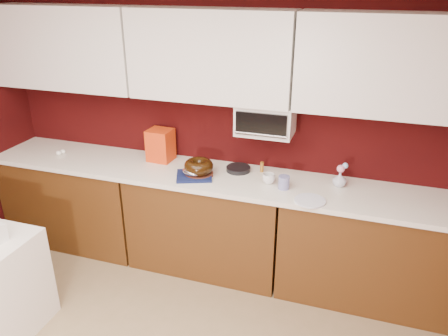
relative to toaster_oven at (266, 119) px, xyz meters
name	(u,v)px	position (x,y,z in m)	size (l,w,h in m)	color
wall_back	(218,123)	(-0.45, 0.15, -0.12)	(4.00, 0.02, 2.50)	#330706
base_cabinet_left	(78,200)	(-1.78, -0.17, -0.95)	(1.31, 0.58, 0.86)	#502D10
base_cabinet_center	(207,222)	(-0.45, -0.17, -0.95)	(1.31, 0.58, 0.86)	#502D10
base_cabinet_right	(365,249)	(0.88, -0.17, -0.95)	(1.31, 0.58, 0.86)	#502D10
countertop	(207,176)	(-0.45, -0.17, -0.49)	(4.00, 0.62, 0.04)	white
upper_cabinet_left	(66,48)	(-1.78, -0.02, 0.48)	(1.31, 0.33, 0.70)	white
upper_cabinet_center	(211,56)	(-0.45, -0.02, 0.48)	(1.31, 0.33, 0.70)	white
upper_cabinet_right	(392,66)	(0.88, -0.02, 0.48)	(1.31, 0.33, 0.70)	white
toaster_oven	(266,119)	(0.00, 0.00, 0.00)	(0.45, 0.30, 0.25)	white
toaster_oven_door	(261,125)	(0.00, -0.16, 0.00)	(0.40, 0.02, 0.18)	black
toaster_oven_handle	(260,135)	(0.00, -0.18, -0.07)	(0.02, 0.02, 0.42)	silver
cake_base	(199,174)	(-0.50, -0.21, -0.46)	(0.24, 0.24, 0.02)	brown
bundt_cake	(199,166)	(-0.50, -0.21, -0.39)	(0.24, 0.24, 0.10)	black
navy_towel	(194,176)	(-0.52, -0.26, -0.46)	(0.29, 0.24, 0.02)	#121A45
foil_ham_nest	(194,171)	(-0.52, -0.26, -0.42)	(0.19, 0.16, 0.07)	silver
roasted_ham	(194,168)	(-0.52, -0.26, -0.40)	(0.09, 0.08, 0.06)	#BE7457
pandoro_box	(161,145)	(-0.94, -0.01, -0.33)	(0.21, 0.19, 0.28)	red
dark_pan	(238,169)	(-0.21, -0.02, -0.46)	(0.21, 0.21, 0.04)	black
coffee_mug	(269,178)	(0.08, -0.18, -0.43)	(0.09, 0.09, 0.10)	white
blue_jar	(284,182)	(0.22, -0.24, -0.42)	(0.09, 0.09, 0.10)	navy
flower_vase	(340,178)	(0.62, -0.06, -0.41)	(0.09, 0.09, 0.13)	silver
flower_pink	(341,169)	(0.62, -0.06, -0.33)	(0.06, 0.06, 0.06)	pink
flower_blue	(345,166)	(0.65, -0.04, -0.30)	(0.05, 0.05, 0.05)	#9ACDF6
china_plate	(310,201)	(0.44, -0.39, -0.47)	(0.23, 0.23, 0.01)	white
amber_bottle	(262,167)	(-0.02, 0.02, -0.43)	(0.03, 0.03, 0.09)	#925C1A
egg_left	(59,153)	(-1.89, -0.20, -0.45)	(0.06, 0.04, 0.04)	white
egg_right	(63,151)	(-1.88, -0.16, -0.45)	(0.05, 0.04, 0.04)	white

